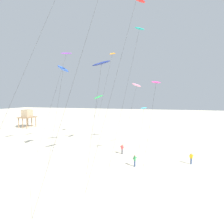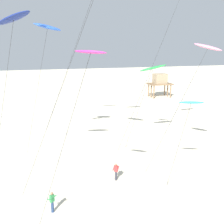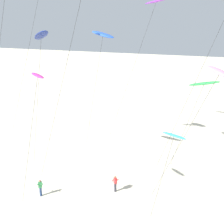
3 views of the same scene
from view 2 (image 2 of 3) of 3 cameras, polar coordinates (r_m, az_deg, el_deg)
kite_navy at (r=23.00m, az=-20.12°, el=17.99°), size 4.55×2.53×15.02m
kite_blue at (r=30.46m, az=-13.52°, el=16.96°), size 4.56×1.62×14.79m
kite_cyan at (r=23.56m, az=16.34°, el=1.73°), size 2.64×1.36×7.86m
kite_magenta at (r=16.46m, az=-4.77°, el=11.82°), size 4.68×2.03×12.14m
kite_pink at (r=26.09m, az=19.52°, el=12.63°), size 6.13×2.73×12.62m
kite_green at (r=31.94m, az=8.64°, el=9.11°), size 4.57×1.75×10.29m
kite_flyer_nearest at (r=21.88m, az=-12.52°, el=-17.98°), size 0.73×0.72×1.67m
kite_flyer_furthest at (r=25.79m, az=0.84°, el=-12.41°), size 0.73×0.72×1.67m
stilt_house at (r=66.64m, az=10.08°, el=6.56°), size 5.48×3.78×5.66m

